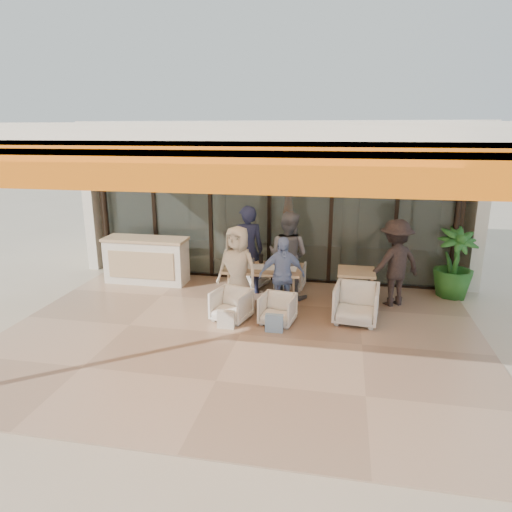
% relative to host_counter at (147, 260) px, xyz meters
% --- Properties ---
extents(ground, '(70.00, 70.00, 0.00)m').
position_rel_host_counter_xyz_m(ground, '(2.66, -2.30, -0.53)').
color(ground, '#C6B293').
rests_on(ground, ground).
extents(terrace_floor, '(8.00, 6.00, 0.01)m').
position_rel_host_counter_xyz_m(terrace_floor, '(2.66, -2.30, -0.53)').
color(terrace_floor, tan).
rests_on(terrace_floor, ground).
extents(terrace_structure, '(8.00, 6.00, 3.40)m').
position_rel_host_counter_xyz_m(terrace_structure, '(2.66, -2.56, 2.72)').
color(terrace_structure, silver).
rests_on(terrace_structure, ground).
extents(glass_storefront, '(8.08, 0.10, 3.20)m').
position_rel_host_counter_xyz_m(glass_storefront, '(2.66, 0.70, 1.07)').
color(glass_storefront, '#9EADA3').
rests_on(glass_storefront, ground).
extents(interior_block, '(9.05, 3.62, 3.52)m').
position_rel_host_counter_xyz_m(interior_block, '(2.66, 3.02, 1.70)').
color(interior_block, silver).
rests_on(interior_block, ground).
extents(host_counter, '(1.85, 0.65, 1.04)m').
position_rel_host_counter_xyz_m(host_counter, '(0.00, 0.00, 0.00)').
color(host_counter, silver).
rests_on(host_counter, ground).
extents(dining_table, '(1.50, 0.90, 0.93)m').
position_rel_host_counter_xyz_m(dining_table, '(2.77, -0.73, 0.15)').
color(dining_table, tan).
rests_on(dining_table, ground).
extents(chair_far_left, '(0.79, 0.76, 0.63)m').
position_rel_host_counter_xyz_m(chair_far_left, '(2.36, 0.21, -0.22)').
color(chair_far_left, white).
rests_on(chair_far_left, ground).
extents(chair_far_right, '(0.64, 0.60, 0.63)m').
position_rel_host_counter_xyz_m(chair_far_right, '(3.20, 0.21, -0.22)').
color(chair_far_right, white).
rests_on(chair_far_right, ground).
extents(chair_near_left, '(0.75, 0.72, 0.64)m').
position_rel_host_counter_xyz_m(chair_near_left, '(2.36, -1.69, -0.21)').
color(chair_near_left, white).
rests_on(chair_near_left, ground).
extents(chair_near_right, '(0.66, 0.62, 0.60)m').
position_rel_host_counter_xyz_m(chair_near_right, '(3.20, -1.69, -0.23)').
color(chair_near_right, white).
rests_on(chair_near_right, ground).
extents(diner_navy, '(0.80, 0.66, 1.88)m').
position_rel_host_counter_xyz_m(diner_navy, '(2.36, -0.29, 0.41)').
color(diner_navy, '#1B203B').
rests_on(diner_navy, ground).
extents(diner_grey, '(1.04, 0.92, 1.78)m').
position_rel_host_counter_xyz_m(diner_grey, '(3.20, -0.29, 0.36)').
color(diner_grey, '#5D5D62').
rests_on(diner_grey, ground).
extents(diner_cream, '(0.91, 0.71, 1.64)m').
position_rel_host_counter_xyz_m(diner_cream, '(2.36, -1.19, 0.29)').
color(diner_cream, beige).
rests_on(diner_cream, ground).
extents(diner_periwinkle, '(0.94, 0.64, 1.48)m').
position_rel_host_counter_xyz_m(diner_periwinkle, '(3.20, -1.19, 0.21)').
color(diner_periwinkle, '#7D9AD1').
rests_on(diner_periwinkle, ground).
extents(tote_bag_cream, '(0.30, 0.10, 0.34)m').
position_rel_host_counter_xyz_m(tote_bag_cream, '(2.36, -2.09, -0.36)').
color(tote_bag_cream, silver).
rests_on(tote_bag_cream, ground).
extents(tote_bag_blue, '(0.30, 0.10, 0.34)m').
position_rel_host_counter_xyz_m(tote_bag_blue, '(3.20, -2.09, -0.36)').
color(tote_bag_blue, '#99BFD8').
rests_on(tote_bag_blue, ground).
extents(side_table, '(0.70, 0.70, 0.74)m').
position_rel_host_counter_xyz_m(side_table, '(4.56, -0.62, 0.11)').
color(side_table, tan).
rests_on(side_table, ground).
extents(side_chair, '(0.83, 0.79, 0.78)m').
position_rel_host_counter_xyz_m(side_chair, '(4.56, -1.37, -0.14)').
color(side_chair, white).
rests_on(side_chair, ground).
extents(standing_woman, '(1.28, 1.12, 1.72)m').
position_rel_host_counter_xyz_m(standing_woman, '(5.28, -0.38, 0.33)').
color(standing_woman, black).
rests_on(standing_woman, ground).
extents(potted_palm, '(0.95, 0.95, 1.44)m').
position_rel_host_counter_xyz_m(potted_palm, '(6.53, 0.32, 0.19)').
color(potted_palm, '#1E5919').
rests_on(potted_palm, ground).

